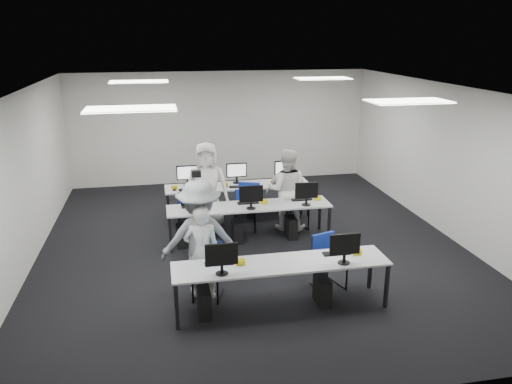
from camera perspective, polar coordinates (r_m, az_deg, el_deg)
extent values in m
plane|color=black|center=(9.83, -0.54, -5.96)|extent=(9.00, 9.00, 0.00)
plane|color=white|center=(9.05, -0.59, 11.71)|extent=(9.00, 9.00, 0.00)
cube|color=silver|center=(13.67, -4.05, 7.35)|extent=(8.00, 0.02, 3.00)
cube|color=silver|center=(5.26, 8.63, -10.23)|extent=(8.00, 0.02, 3.00)
cube|color=silver|center=(9.48, -25.07, 1.05)|extent=(0.02, 9.00, 3.00)
cube|color=silver|center=(10.78, 20.87, 3.42)|extent=(0.02, 9.00, 3.00)
cube|color=white|center=(6.93, -14.12, 9.21)|extent=(1.20, 0.60, 0.02)
cube|color=white|center=(7.82, 17.03, 9.89)|extent=(1.20, 0.60, 0.02)
cube|color=white|center=(10.90, -13.23, 12.19)|extent=(1.20, 0.60, 0.02)
cube|color=white|center=(11.49, 7.62, 12.75)|extent=(1.20, 0.60, 0.02)
cube|color=silver|center=(7.40, 2.90, -8.20)|extent=(3.20, 0.70, 0.03)
cube|color=black|center=(7.13, -9.04, -12.84)|extent=(0.05, 0.05, 0.70)
cube|color=black|center=(7.65, -9.24, -10.58)|extent=(0.05, 0.05, 0.70)
cube|color=black|center=(7.81, 14.70, -10.34)|extent=(0.05, 0.05, 0.70)
cube|color=black|center=(8.29, 12.93, -8.48)|extent=(0.05, 0.05, 0.70)
cube|color=silver|center=(9.75, -0.76, -1.65)|extent=(3.20, 0.70, 0.03)
cube|color=black|center=(9.46, -9.73, -4.90)|extent=(0.05, 0.05, 0.70)
cube|color=black|center=(10.02, -9.84, -3.60)|extent=(0.05, 0.05, 0.70)
cube|color=black|center=(9.99, 8.36, -3.60)|extent=(0.05, 0.05, 0.70)
cube|color=black|center=(10.52, 7.29, -2.44)|extent=(0.05, 0.05, 0.70)
cube|color=silver|center=(11.06, -2.07, 0.71)|extent=(3.20, 0.70, 0.03)
cube|color=black|center=(10.77, -9.97, -2.08)|extent=(0.05, 0.05, 0.70)
cube|color=black|center=(11.34, -10.05, -1.07)|extent=(0.05, 0.05, 0.70)
cube|color=black|center=(11.23, 6.02, -1.07)|extent=(0.05, 0.05, 0.70)
cube|color=black|center=(11.78, 5.18, -0.15)|extent=(0.05, 0.05, 0.70)
cube|color=#0D55AA|center=(6.96, -3.96, -7.12)|extent=(0.46, 0.04, 0.32)
cube|color=black|center=(7.37, -4.24, -8.13)|extent=(0.42, 0.14, 0.02)
ellipsoid|color=black|center=(7.40, -1.91, -7.90)|extent=(0.07, 0.10, 0.04)
cube|color=black|center=(7.47, -5.96, -12.40)|extent=(0.18, 0.40, 0.42)
cube|color=white|center=(7.37, 10.12, -5.89)|extent=(0.46, 0.04, 0.32)
cube|color=black|center=(7.76, 9.17, -6.93)|extent=(0.42, 0.14, 0.02)
ellipsoid|color=black|center=(7.86, 11.24, -6.66)|extent=(0.07, 0.10, 0.04)
cube|color=black|center=(7.80, 7.57, -11.08)|extent=(0.18, 0.40, 0.42)
cube|color=white|center=(9.36, -7.21, -0.60)|extent=(0.46, 0.04, 0.32)
cube|color=black|center=(9.75, -7.29, -1.63)|extent=(0.42, 0.14, 0.02)
ellipsoid|color=black|center=(9.77, -5.54, -1.48)|extent=(0.07, 0.10, 0.04)
cube|color=black|center=(9.80, -8.57, -4.92)|extent=(0.18, 0.40, 0.42)
cube|color=white|center=(9.48, -0.58, -0.20)|extent=(0.46, 0.04, 0.32)
cube|color=black|center=(9.87, -0.91, -1.24)|extent=(0.42, 0.14, 0.02)
ellipsoid|color=black|center=(9.93, 0.79, -1.09)|extent=(0.07, 0.10, 0.04)
cube|color=black|center=(9.89, -2.18, -4.50)|extent=(0.18, 0.40, 0.42)
cube|color=white|center=(9.73, 5.80, 0.18)|extent=(0.46, 0.04, 0.32)
cube|color=black|center=(10.12, 5.23, -0.85)|extent=(0.42, 0.14, 0.02)
ellipsoid|color=black|center=(10.20, 6.85, -0.70)|extent=(0.07, 0.10, 0.04)
cube|color=black|center=(10.11, 4.00, -4.04)|extent=(0.18, 0.40, 0.42)
cube|color=white|center=(11.04, -7.89, 2.21)|extent=(0.46, 0.04, 0.32)
cube|color=black|center=(10.81, -7.72, 0.30)|extent=(0.42, 0.14, 0.02)
ellipsoid|color=black|center=(10.80, -9.31, 0.24)|extent=(0.07, 0.10, 0.04)
cube|color=black|center=(11.13, -6.37, -2.03)|extent=(0.18, 0.40, 0.42)
cube|color=white|center=(11.15, -2.24, 2.52)|extent=(0.46, 0.04, 0.32)
cube|color=black|center=(10.92, -1.96, 0.63)|extent=(0.42, 0.14, 0.02)
ellipsoid|color=black|center=(10.88, -3.52, 0.58)|extent=(0.07, 0.10, 0.04)
cube|color=black|center=(11.26, -0.79, -1.68)|extent=(0.18, 0.40, 0.42)
cube|color=white|center=(11.36, 3.26, 2.80)|extent=(0.46, 0.04, 0.32)
cube|color=black|center=(11.14, 3.64, 0.95)|extent=(0.42, 0.14, 0.02)
ellipsoid|color=black|center=(11.07, 2.13, 0.90)|extent=(0.07, 0.10, 0.04)
cube|color=black|center=(11.50, 4.61, -1.32)|extent=(0.18, 0.40, 0.42)
cube|color=navy|center=(7.82, -5.55, -8.99)|extent=(0.53, 0.51, 0.06)
cube|color=navy|center=(7.88, -5.32, -6.75)|extent=(0.40, 0.17, 0.35)
cube|color=navy|center=(8.14, 8.38, -7.94)|extent=(0.53, 0.52, 0.06)
cube|color=navy|center=(8.18, 7.64, -5.83)|extent=(0.41, 0.17, 0.35)
cube|color=navy|center=(10.34, -7.77, -2.42)|extent=(0.42, 0.40, 0.05)
cube|color=navy|center=(10.43, -7.85, -0.86)|extent=(0.38, 0.06, 0.33)
cube|color=navy|center=(10.42, -1.02, -1.69)|extent=(0.60, 0.59, 0.06)
cube|color=navy|center=(10.53, -0.79, 0.11)|extent=(0.43, 0.22, 0.38)
cube|color=navy|center=(10.49, 4.40, -1.57)|extent=(0.56, 0.55, 0.06)
cube|color=navy|center=(10.58, 3.89, 0.21)|extent=(0.45, 0.15, 0.39)
cube|color=navy|center=(10.41, -7.55, -2.12)|extent=(0.51, 0.49, 0.06)
cube|color=navy|center=(10.15, -7.28, -1.12)|extent=(0.41, 0.14, 0.35)
cube|color=navy|center=(10.63, -1.23, -1.57)|extent=(0.50, 0.49, 0.06)
cube|color=navy|center=(10.36, -1.29, -0.61)|extent=(0.40, 0.14, 0.34)
cube|color=navy|center=(10.81, 4.14, -1.39)|extent=(0.49, 0.48, 0.05)
cube|color=navy|center=(10.56, 4.16, -0.50)|extent=(0.38, 0.15, 0.33)
ellipsoid|color=#9E7F51|center=(9.48, -7.04, -1.23)|extent=(0.42, 0.29, 0.32)
imported|color=silver|center=(7.70, -6.23, -6.83)|extent=(0.59, 0.42, 1.52)
imported|color=silver|center=(10.35, 3.53, 0.30)|extent=(1.00, 0.88, 1.71)
imported|color=silver|center=(10.31, -5.65, 0.59)|extent=(0.96, 0.68, 1.85)
imported|color=silver|center=(10.53, 3.51, 0.08)|extent=(0.91, 0.41, 1.53)
imported|color=slate|center=(7.78, -6.46, -5.27)|extent=(1.21, 0.71, 1.85)
cube|color=black|center=(7.63, -6.85, 2.09)|extent=(0.14, 0.18, 0.10)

